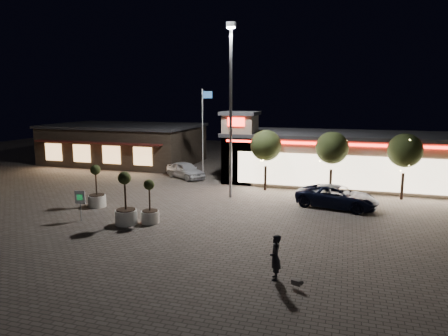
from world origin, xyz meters
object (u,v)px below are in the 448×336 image
(pedestrian, at_px, (275,257))
(planter_left, at_px, (97,194))
(white_sedan, at_px, (185,170))
(pickup_truck, at_px, (337,197))
(valet_sign, at_px, (80,200))
(planter_mid, at_px, (126,208))

(pedestrian, bearing_deg, planter_left, -128.99)
(white_sedan, bearing_deg, pedestrian, -114.21)
(white_sedan, xyz_separation_m, planter_left, (-1.96, -10.71, 0.14))
(pickup_truck, relative_size, planter_left, 1.86)
(valet_sign, bearing_deg, planter_mid, 4.06)
(pedestrian, xyz_separation_m, valet_sign, (-12.45, 4.31, 0.36))
(white_sedan, distance_m, pedestrian, 21.32)
(white_sedan, xyz_separation_m, planter_mid, (1.91, -13.48, 0.21))
(white_sedan, relative_size, planter_mid, 1.41)
(pickup_truck, relative_size, white_sedan, 1.21)
(pickup_truck, height_order, planter_left, planter_left)
(pickup_truck, relative_size, pedestrian, 2.87)
(planter_left, bearing_deg, valet_sign, -72.45)
(pickup_truck, bearing_deg, white_sedan, 77.47)
(pedestrian, height_order, planter_left, planter_left)
(white_sedan, distance_m, planter_left, 10.89)
(pickup_truck, bearing_deg, planter_mid, 134.36)
(planter_left, xyz_separation_m, planter_mid, (3.87, -2.77, 0.07))
(pedestrian, xyz_separation_m, planter_left, (-13.39, 7.29, -0.04))
(pedestrian, distance_m, planter_left, 15.25)
(pickup_truck, bearing_deg, valet_sign, 129.46)
(pickup_truck, height_order, pedestrian, pedestrian)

